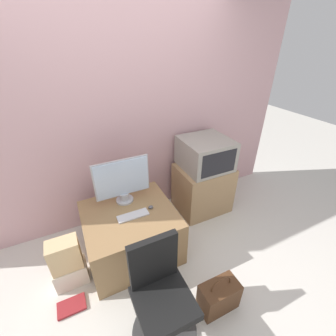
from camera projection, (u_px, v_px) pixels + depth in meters
name	position (u px, v px, depth m)	size (l,w,h in m)	color
ground_plane	(172.00, 296.00, 2.06)	(12.00, 12.00, 0.00)	beige
wall_back	(119.00, 117.00, 2.43)	(4.40, 0.05, 2.60)	#CC9EA3
desk	(131.00, 232.00, 2.38)	(0.90, 0.83, 0.53)	#937047
side_stand	(202.00, 188.00, 2.98)	(0.66, 0.53, 0.64)	#A37F56
main_monitor	(122.00, 181.00, 2.29)	(0.57, 0.18, 0.50)	#B2B2B7
keyboard	(133.00, 216.00, 2.20)	(0.31, 0.11, 0.01)	silver
mouse	(151.00, 207.00, 2.30)	(0.05, 0.04, 0.03)	#4C4C51
crt_tv	(205.00, 154.00, 2.74)	(0.57, 0.56, 0.37)	gray
office_chair	(161.00, 301.00, 1.66)	(0.52, 0.52, 0.89)	#333333
cardboard_box_lower	(71.00, 273.00, 2.13)	(0.29, 0.19, 0.23)	beige
cardboard_box_upper	(65.00, 255.00, 1.99)	(0.26, 0.17, 0.30)	#D1B27F
handbag	(219.00, 296.00, 1.91)	(0.33, 0.19, 0.40)	#4C2D19
book	(72.00, 306.00, 1.97)	(0.24, 0.16, 0.02)	maroon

